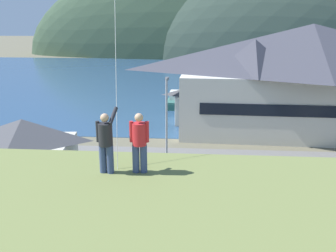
% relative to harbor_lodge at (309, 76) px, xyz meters
% --- Properties ---
extents(ground_plane, '(600.00, 600.00, 0.00)m').
position_rel_harbor_lodge_xyz_m(ground_plane, '(-12.74, -21.66, -5.90)').
color(ground_plane, '#66604C').
extents(parking_lot_pad, '(40.00, 20.00, 0.10)m').
position_rel_harbor_lodge_xyz_m(parking_lot_pad, '(-12.74, -16.66, -5.85)').
color(parking_lot_pad, slate).
rests_on(parking_lot_pad, ground).
extents(bay_water, '(360.00, 84.00, 0.03)m').
position_rel_harbor_lodge_xyz_m(bay_water, '(-12.74, 38.34, -5.88)').
color(bay_water, navy).
rests_on(bay_water, ground).
extents(far_hill_west_ridge, '(143.52, 46.29, 69.75)m').
position_rel_harbor_lodge_xyz_m(far_hill_west_ridge, '(-1.78, 98.88, -5.90)').
color(far_hill_west_ridge, '#334733').
rests_on(far_hill_west_ridge, ground).
extents(far_hill_east_peak, '(99.19, 59.61, 62.95)m').
position_rel_harbor_lodge_xyz_m(far_hill_east_peak, '(18.38, 93.84, -5.90)').
color(far_hill_east_peak, '#2D3D33').
rests_on(far_hill_east_peak, ground).
extents(harbor_lodge, '(27.68, 12.78, 11.08)m').
position_rel_harbor_lodge_xyz_m(harbor_lodge, '(0.00, 0.00, 0.00)').
color(harbor_lodge, beige).
rests_on(harbor_lodge, ground).
extents(storage_shed_near_lot, '(6.94, 5.34, 5.17)m').
position_rel_harbor_lodge_xyz_m(storage_shed_near_lot, '(-22.69, -16.36, -3.22)').
color(storage_shed_near_lot, beige).
rests_on(storage_shed_near_lot, ground).
extents(storage_shed_waterside, '(6.66, 4.51, 4.54)m').
position_rel_harbor_lodge_xyz_m(storage_shed_waterside, '(-10.92, 2.89, -3.55)').
color(storage_shed_waterside, beige).
rests_on(storage_shed_waterside, ground).
extents(wharf_dock, '(3.20, 10.15, 0.70)m').
position_rel_harbor_lodge_xyz_m(wharf_dock, '(-10.79, 11.57, -5.55)').
color(wharf_dock, '#70604C').
rests_on(wharf_dock, ground).
extents(moored_boat_wharfside, '(2.42, 7.01, 2.16)m').
position_rel_harbor_lodge_xyz_m(moored_boat_wharfside, '(-14.25, 11.61, -5.18)').
color(moored_boat_wharfside, '#23564C').
rests_on(moored_boat_wharfside, ground).
extents(parked_car_front_row_silver, '(4.34, 2.34, 1.82)m').
position_rel_harbor_lodge_xyz_m(parked_car_front_row_silver, '(-4.08, -19.99, -4.83)').
color(parked_car_front_row_silver, '#236633').
rests_on(parked_car_front_row_silver, parking_lot_pad).
extents(parked_car_back_row_left, '(4.34, 2.33, 1.82)m').
position_rel_harbor_lodge_xyz_m(parked_car_back_row_left, '(-14.57, -14.16, -4.83)').
color(parked_car_back_row_left, '#236633').
rests_on(parked_car_back_row_left, parking_lot_pad).
extents(parked_car_mid_row_near, '(4.33, 2.33, 1.82)m').
position_rel_harbor_lodge_xyz_m(parked_car_mid_row_near, '(-8.75, -15.07, -4.83)').
color(parked_car_mid_row_near, slate).
rests_on(parked_car_mid_row_near, parking_lot_pad).
extents(parked_car_back_row_right, '(4.24, 2.13, 1.82)m').
position_rel_harbor_lodge_xyz_m(parked_car_back_row_right, '(-10.38, -21.93, -4.83)').
color(parked_car_back_row_right, slate).
rests_on(parked_car_back_row_right, parking_lot_pad).
extents(parked_car_mid_row_center, '(4.26, 2.17, 1.82)m').
position_rel_harbor_lodge_xyz_m(parked_car_mid_row_center, '(-17.82, -21.78, -4.83)').
color(parked_car_mid_row_center, navy).
rests_on(parked_car_mid_row_center, parking_lot_pad).
extents(parked_car_mid_row_far, '(4.32, 2.30, 1.82)m').
position_rel_harbor_lodge_xyz_m(parked_car_mid_row_far, '(-2.61, -14.40, -4.83)').
color(parked_car_mid_row_far, '#9EA3A8').
rests_on(parked_car_mid_row_far, parking_lot_pad).
extents(parking_light_pole, '(0.24, 0.78, 7.08)m').
position_rel_harbor_lodge_xyz_m(parking_light_pole, '(-13.69, -11.11, -1.72)').
color(parking_light_pole, '#ADADB2').
rests_on(parking_light_pole, parking_lot_pad).
extents(person_kite_flyer, '(0.57, 0.63, 1.86)m').
position_rel_harbor_lodge_xyz_m(person_kite_flyer, '(-13.93, -28.88, 2.10)').
color(person_kite_flyer, '#384770').
rests_on(person_kite_flyer, grassy_hill_foreground).
extents(person_companion, '(0.55, 0.40, 1.74)m').
position_rel_harbor_lodge_xyz_m(person_companion, '(-12.99, -28.78, 2.08)').
color(person_companion, '#384770').
rests_on(person_companion, grassy_hill_foreground).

